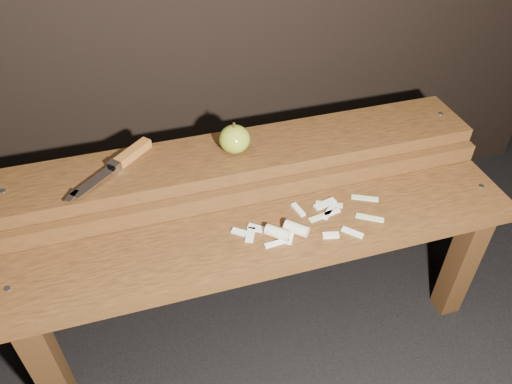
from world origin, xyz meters
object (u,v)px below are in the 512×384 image
object	(u,v)px
apple	(235,139)
knife	(123,160)
bench_front_tier	(271,255)
bench_rear_tier	(244,177)

from	to	relation	value
apple	knife	distance (m)	0.27
bench_front_tier	apple	bearing A→B (deg)	95.36
bench_rear_tier	apple	size ratio (longest dim) A/B	14.84
bench_front_tier	apple	size ratio (longest dim) A/B	14.84
bench_rear_tier	bench_front_tier	bearing A→B (deg)	-90.00
bench_rear_tier	knife	xyz separation A→B (m)	(-0.29, 0.03, 0.10)
bench_rear_tier	knife	size ratio (longest dim) A/B	5.69
apple	knife	size ratio (longest dim) A/B	0.38
apple	knife	xyz separation A→B (m)	(-0.27, 0.03, -0.02)
bench_rear_tier	apple	xyz separation A→B (m)	(-0.02, 0.00, 0.12)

